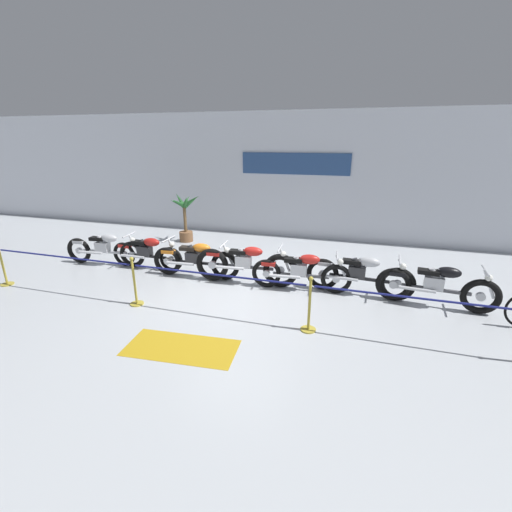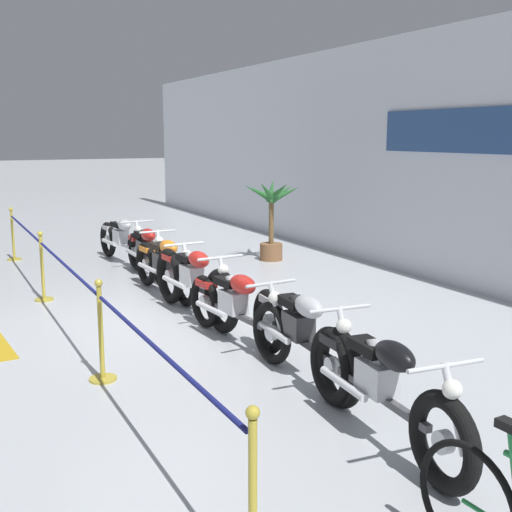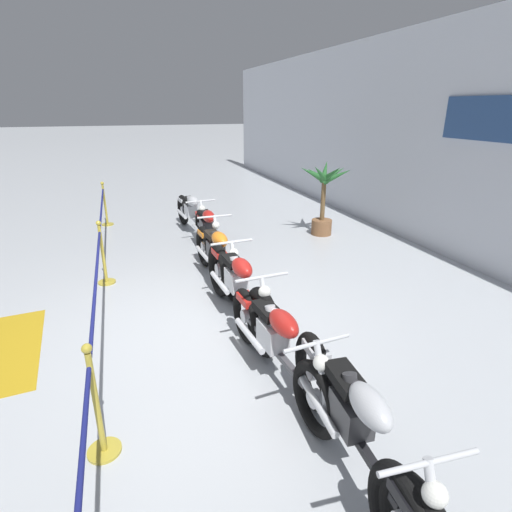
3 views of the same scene
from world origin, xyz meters
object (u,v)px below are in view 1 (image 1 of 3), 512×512
at_px(motorcycle_silver_5, 359,275).
at_px(motorcycle_silver_0, 105,249).
at_px(motorcycle_orange_2, 196,260).
at_px(potted_palm_left_of_row, 185,215).
at_px(stanchion_mid_left, 135,289).
at_px(motorcycle_red_1, 147,252).
at_px(stanchion_mid_right, 309,313).
at_px(floor_banner, 181,348).
at_px(stanchion_far_left, 145,273).
at_px(motorcycle_black_6, 436,286).
at_px(motorcycle_red_4, 301,271).
at_px(motorcycle_red_3, 246,265).

bearing_deg(motorcycle_silver_5, motorcycle_silver_0, -179.97).
distance_m(motorcycle_orange_2, motorcycle_silver_5, 3.92).
xyz_separation_m(potted_palm_left_of_row, stanchion_mid_left, (1.22, -4.58, -0.54)).
relative_size(motorcycle_red_1, stanchion_mid_right, 1.99).
bearing_deg(motorcycle_silver_0, potted_palm_left_of_row, 69.58).
distance_m(stanchion_mid_left, floor_banner, 2.07).
height_order(stanchion_far_left, stanchion_mid_right, same).
bearing_deg(stanchion_mid_left, motorcycle_red_1, 116.99).
bearing_deg(stanchion_far_left, motorcycle_black_6, 16.42).
bearing_deg(motorcycle_red_1, potted_palm_left_of_row, 95.22).
distance_m(motorcycle_red_4, motorcycle_black_6, 2.78).
height_order(motorcycle_red_1, stanchion_mid_right, stanchion_mid_right).
bearing_deg(floor_banner, motorcycle_red_4, 57.37).
xyz_separation_m(motorcycle_silver_0, stanchion_far_left, (2.52, -1.83, 0.28)).
xyz_separation_m(motorcycle_orange_2, motorcycle_silver_5, (3.91, 0.10, 0.01)).
bearing_deg(stanchion_mid_right, motorcycle_red_4, 104.17).
distance_m(motorcycle_red_4, motorcycle_silver_5, 1.27).
height_order(motorcycle_black_6, floor_banner, motorcycle_black_6).
height_order(motorcycle_red_1, motorcycle_red_3, motorcycle_red_3).
distance_m(stanchion_far_left, stanchion_mid_right, 3.36).
height_order(motorcycle_silver_0, motorcycle_red_1, motorcycle_silver_0).
bearing_deg(motorcycle_red_4, motorcycle_silver_5, 6.25).
distance_m(motorcycle_silver_0, motorcycle_red_1, 1.27).
distance_m(motorcycle_silver_5, floor_banner, 4.12).
relative_size(potted_palm_left_of_row, stanchion_mid_left, 1.58).
relative_size(motorcycle_red_4, floor_banner, 1.22).
height_order(motorcycle_black_6, stanchion_far_left, stanchion_far_left).
distance_m(stanchion_far_left, stanchion_mid_left, 0.47).
height_order(motorcycle_silver_0, stanchion_mid_right, stanchion_mid_right).
bearing_deg(motorcycle_silver_5, stanchion_far_left, -156.22).
bearing_deg(stanchion_mid_left, stanchion_far_left, -0.00).
bearing_deg(potted_palm_left_of_row, stanchion_far_left, -71.90).
xyz_separation_m(motorcycle_silver_5, motorcycle_black_6, (1.51, -0.16, -0.01)).
bearing_deg(floor_banner, motorcycle_silver_5, 42.47).
xyz_separation_m(motorcycle_silver_0, stanchion_mid_left, (2.24, -1.83, -0.10)).
distance_m(motorcycle_silver_5, stanchion_mid_right, 2.02).
distance_m(motorcycle_silver_5, stanchion_far_left, 4.57).
bearing_deg(stanchion_mid_right, motorcycle_orange_2, 150.58).
xyz_separation_m(motorcycle_red_4, motorcycle_black_6, (2.78, -0.02, 0.00)).
relative_size(motorcycle_silver_0, motorcycle_silver_5, 1.01).
height_order(motorcycle_red_4, motorcycle_black_6, motorcycle_black_6).
bearing_deg(motorcycle_red_3, floor_banner, -93.90).
distance_m(motorcycle_silver_0, motorcycle_orange_2, 2.78).
relative_size(motorcycle_silver_0, stanchion_mid_right, 2.23).
xyz_separation_m(motorcycle_red_3, motorcycle_black_6, (4.10, -0.02, -0.03)).
bearing_deg(stanchion_mid_left, motorcycle_red_3, 42.23).
distance_m(motorcycle_silver_5, stanchion_mid_left, 4.82).
bearing_deg(motorcycle_red_3, motorcycle_red_1, 175.59).
bearing_deg(motorcycle_black_6, floor_banner, -146.49).
relative_size(motorcycle_silver_0, stanchion_mid_left, 2.23).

